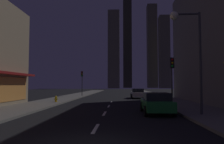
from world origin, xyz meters
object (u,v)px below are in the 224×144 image
object	(u,v)px
car_parked_near	(156,103)
traffic_light_near_right	(172,71)
fire_hydrant_far_left	(56,99)
street_lamp_right	(187,37)
car_parked_far	(138,93)
traffic_light_far_left	(82,78)

from	to	relation	value
car_parked_near	traffic_light_near_right	xyz separation A→B (m)	(1.90, 3.46, 2.45)
car_parked_near	fire_hydrant_far_left	xyz separation A→B (m)	(-9.50, 8.16, -0.29)
car_parked_near	fire_hydrant_far_left	bearing A→B (deg)	139.35
traffic_light_near_right	street_lamp_right	size ratio (longest dim) A/B	0.64
car_parked_far	street_lamp_right	bearing A→B (deg)	-84.56
traffic_light_far_left	street_lamp_right	distance (m)	25.29
fire_hydrant_far_left	street_lamp_right	size ratio (longest dim) A/B	0.10
fire_hydrant_far_left	street_lamp_right	bearing A→B (deg)	-39.87
car_parked_near	street_lamp_right	size ratio (longest dim) A/B	0.64
car_parked_near	car_parked_far	distance (m)	17.43
car_parked_near	fire_hydrant_far_left	distance (m)	12.52
car_parked_near	traffic_light_near_right	bearing A→B (deg)	61.24
car_parked_far	traffic_light_far_left	size ratio (longest dim) A/B	1.01
car_parked_far	fire_hydrant_far_left	distance (m)	13.28
car_parked_near	car_parked_far	xyz separation A→B (m)	(0.00, 17.43, 0.00)
car_parked_far	fire_hydrant_far_left	bearing A→B (deg)	-135.68
car_parked_near	traffic_light_near_right	world-z (taller)	traffic_light_near_right
car_parked_far	traffic_light_near_right	distance (m)	14.31
traffic_light_far_left	car_parked_far	bearing A→B (deg)	-24.04
fire_hydrant_far_left	traffic_light_far_left	xyz separation A→B (m)	(0.40, 13.33, 2.74)
car_parked_near	traffic_light_far_left	size ratio (longest dim) A/B	1.01
car_parked_near	street_lamp_right	bearing A→B (deg)	-35.42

